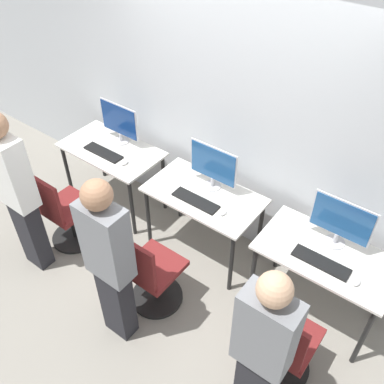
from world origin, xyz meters
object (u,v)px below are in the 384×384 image
at_px(person_center, 109,260).
at_px(mouse_right, 356,282).
at_px(keyboard_left, 103,152).
at_px(keyboard_center, 196,201).
at_px(mouse_left, 124,163).
at_px(monitor_right, 341,221).
at_px(person_right, 262,349).
at_px(person_left, 16,190).
at_px(office_chair_center, 151,276).
at_px(office_chair_left, 65,215).
at_px(monitor_center, 213,166).
at_px(keyboard_right, 321,262).
at_px(office_chair_right, 282,347).
at_px(mouse_center, 223,212).
at_px(monitor_left, 119,122).

height_order(person_center, mouse_right, person_center).
height_order(keyboard_left, keyboard_center, same).
bearing_deg(mouse_left, keyboard_left, 179.57).
xyz_separation_m(monitor_right, person_right, (0.01, -1.22, -0.15)).
distance_m(person_left, mouse_right, 2.88).
bearing_deg(office_chair_center, monitor_right, 38.37).
distance_m(mouse_left, mouse_right, 2.40).
height_order(office_chair_left, person_left, person_left).
distance_m(keyboard_center, office_chair_center, 0.77).
relative_size(monitor_center, keyboard_right, 1.08).
bearing_deg(keyboard_left, person_center, -41.99).
height_order(mouse_right, office_chair_right, office_chair_right).
height_order(mouse_center, keyboard_right, mouse_center).
relative_size(office_chair_left, keyboard_center, 2.00).
height_order(mouse_center, person_right, person_right).
xyz_separation_m(mouse_left, office_chair_center, (0.91, -0.69, -0.40)).
xyz_separation_m(office_chair_left, person_center, (1.15, -0.42, 0.53)).
distance_m(keyboard_center, person_center, 1.04).
bearing_deg(mouse_center, mouse_right, -1.20).
distance_m(person_center, person_right, 1.25).
bearing_deg(person_left, keyboard_right, 22.10).
xyz_separation_m(person_left, office_chair_center, (1.23, 0.31, -0.56)).
bearing_deg(person_left, keyboard_left, 89.20).
relative_size(keyboard_left, mouse_left, 5.08).
xyz_separation_m(monitor_center, person_center, (-0.03, -1.30, -0.10)).
xyz_separation_m(mouse_right, office_chair_right, (-0.25, -0.57, -0.40)).
bearing_deg(person_center, mouse_right, 33.85).
relative_size(mouse_left, mouse_right, 1.00).
bearing_deg(monitor_right, mouse_center, -164.02).
xyz_separation_m(office_chair_left, person_right, (2.40, -0.34, 0.48)).
bearing_deg(keyboard_left, office_chair_right, -13.80).
height_order(office_chair_left, mouse_center, office_chair_left).
distance_m(keyboard_center, mouse_center, 0.29).
distance_m(office_chair_center, keyboard_right, 1.43).
height_order(office_chair_center, monitor_right, monitor_right).
xyz_separation_m(person_left, mouse_right, (2.71, 0.97, -0.16)).
bearing_deg(keyboard_left, person_left, -90.80).
bearing_deg(keyboard_right, office_chair_center, -150.46).
height_order(mouse_center, mouse_right, same).
xyz_separation_m(office_chair_center, person_right, (1.21, -0.28, 0.48)).
distance_m(mouse_left, mouse_center, 1.19).
bearing_deg(mouse_center, person_center, -106.87).
bearing_deg(monitor_left, office_chair_center, -38.30).
bearing_deg(office_chair_right, monitor_left, 160.38).
bearing_deg(person_right, monitor_left, 152.95).
relative_size(keyboard_center, mouse_right, 5.08).
bearing_deg(person_left, person_right, 0.72).
bearing_deg(keyboard_right, mouse_left, 179.71).
relative_size(office_chair_center, keyboard_right, 2.00).
relative_size(office_chair_center, mouse_right, 10.14).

